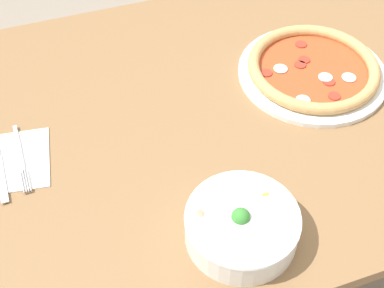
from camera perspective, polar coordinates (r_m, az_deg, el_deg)
ground_plane at (r=1.76m, az=3.95°, el=-13.38°), size 8.00×8.00×0.00m
dining_table at (r=1.23m, az=5.50°, el=0.92°), size 1.27×0.88×0.75m
pizza at (r=1.23m, az=12.77°, el=7.78°), size 0.33×0.33×0.04m
bowl at (r=0.91m, az=5.37°, el=-8.58°), size 0.20×0.20×0.08m
napkin at (r=1.10m, az=-18.89°, el=-1.81°), size 0.17×0.17×0.00m
fork at (r=1.09m, az=-17.80°, el=-1.31°), size 0.02×0.18×0.00m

